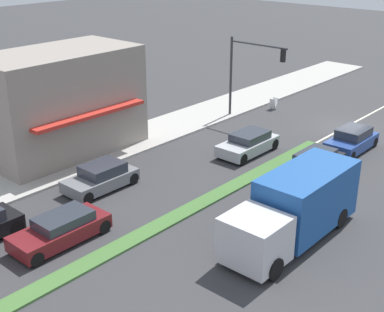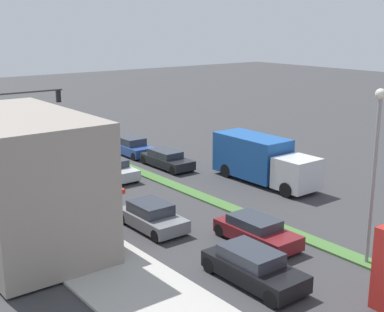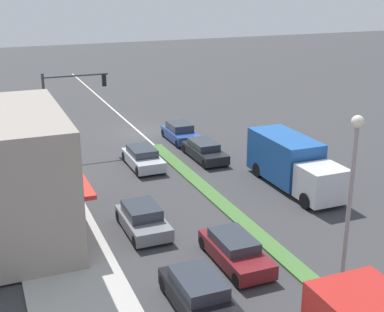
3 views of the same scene
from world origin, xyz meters
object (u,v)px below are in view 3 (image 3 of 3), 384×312
delivery_truck (292,163)px  sedan_dark (205,151)px  pedestrian (13,178)px  suv_grey (143,219)px  sedan_maroon (235,251)px  sedan_silver (143,158)px  suv_black (200,295)px  street_lamp (351,190)px  coupe_blue (180,133)px  warning_aframe_sign (63,134)px  traffic_signal_main (65,98)px

delivery_truck → sedan_dark: (2.80, -6.57, -0.87)m
pedestrian → suv_grey: 9.03m
sedan_maroon → sedan_silver: sedan_silver is taller
sedan_maroon → suv_black: 3.86m
delivery_truck → suv_grey: (10.00, 2.41, -0.84)m
sedan_maroon → sedan_dark: 14.17m
street_lamp → sedan_maroon: size_ratio=1.74×
suv_grey → suv_black: bearing=90.0°
pedestrian → coupe_blue: (-12.66, -6.42, -0.39)m
warning_aframe_sign → sedan_maroon: 22.37m
street_lamp → delivery_truck: bearing=-113.8°
pedestrian → suv_grey: (-5.46, 7.18, -0.40)m
sedan_dark → coupe_blue: (0.00, -4.63, 0.05)m
traffic_signal_main → suv_black: size_ratio=1.28×
warning_aframe_sign → sedan_silver: 9.39m
warning_aframe_sign → pedestrian: bearing=66.9°
street_lamp → sedan_dark: (-2.20, -17.88, -4.18)m
traffic_signal_main → sedan_silver: bearing=127.4°
warning_aframe_sign → delivery_truck: delivery_truck is taller
traffic_signal_main → coupe_blue: traffic_signal_main is taller
sedan_dark → sedan_silver: size_ratio=1.07×
sedan_maroon → suv_grey: suv_grey is taller
warning_aframe_sign → suv_black: 24.72m
traffic_signal_main → suv_grey: 14.53m
delivery_truck → sedan_maroon: bearing=43.8°
delivery_truck → coupe_blue: size_ratio=1.94×
pedestrian → sedan_maroon: pedestrian is taller
pedestrian → coupe_blue: 14.20m
suv_grey → suv_black: size_ratio=0.87×
delivery_truck → sedan_dark: delivery_truck is taller
suv_grey → coupe_blue: coupe_blue is taller
pedestrian → warning_aframe_sign: bearing=-113.1°
coupe_blue → sedan_maroon: bearing=76.3°
traffic_signal_main → suv_black: (-1.12, 21.27, -3.24)m
traffic_signal_main → pedestrian: bearing=58.0°
street_lamp → pedestrian: bearing=-57.0°
warning_aframe_sign → sedan_maroon: sedan_maroon is taller
sedan_maroon → warning_aframe_sign: bearing=-80.1°
sedan_maroon → sedan_dark: bearing=-108.1°
street_lamp → coupe_blue: size_ratio=1.90×
coupe_blue → street_lamp: bearing=84.4°
sedan_maroon → suv_black: (2.80, 2.66, 0.06)m
delivery_truck → warning_aframe_sign: bearing=-53.9°
street_lamp → delivery_truck: (-5.00, -11.32, -3.31)m
sedan_silver → coupe_blue: coupe_blue is taller
suv_grey → coupe_blue: 15.39m
street_lamp → suv_black: size_ratio=1.68×
suv_black → street_lamp: bearing=160.7°
traffic_signal_main → sedan_maroon: traffic_signal_main is taller
sedan_dark → suv_grey: 11.51m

